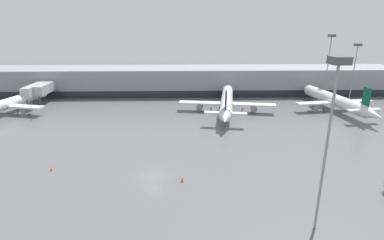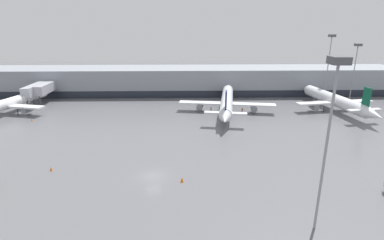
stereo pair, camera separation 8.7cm
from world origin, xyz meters
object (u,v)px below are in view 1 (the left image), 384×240
Objects in this scene: parked_jet_0 at (7,104)px; traffic_cone_0 at (51,169)px; apron_light_mast_5 at (333,100)px; apron_light_mast_6 at (330,49)px; traffic_cone_2 at (182,180)px; traffic_cone_4 at (243,109)px; parked_jet_2 at (335,100)px; parked_jet_1 at (227,102)px; traffic_cone_1 at (32,120)px; apron_light_mast_2 at (356,56)px.

parked_jet_0 reaches higher than traffic_cone_0.
traffic_cone_0 is 44.14m from apron_light_mast_5.
traffic_cone_0 is at bearing -144.13° from apron_light_mast_6.
parked_jet_0 reaches higher than traffic_cone_2.
traffic_cone_0 reaches higher than traffic_cone_4.
traffic_cone_4 is (64.92, 2.08, -2.53)m from parked_jet_0.
apron_light_mast_5 is (-1.07, -52.13, 15.58)m from traffic_cone_4.
parked_jet_2 is 44.14× the size of traffic_cone_2.
traffic_cone_1 is at bearing 106.83° from parked_jet_1.
traffic_cone_0 is at bearing 144.28° from parked_jet_1.
traffic_cone_2 is at bearing -130.79° from apron_light_mast_6.
traffic_cone_1 is at bearing -171.15° from traffic_cone_4.
apron_light_mast_2 is at bearing 17.92° from traffic_cone_4.
apron_light_mast_5 is (-38.54, -64.24, 1.80)m from apron_light_mast_2.
apron_light_mast_6 is at bearing -66.92° from parked_jet_0.
traffic_cone_0 is at bearing 168.82° from traffic_cone_2.
parked_jet_1 is 30.87m from parked_jet_2.
traffic_cone_0 is 91.70m from apron_light_mast_2.
apron_light_mast_6 reaches higher than traffic_cone_2.
traffic_cone_0 is at bearing -137.24° from traffic_cone_4.
apron_light_mast_5 is (38.14, -15.87, 15.55)m from traffic_cone_0.
apron_light_mast_2 is at bearing -62.71° from parked_jet_1.
parked_jet_1 is 48.65m from traffic_cone_0.
traffic_cone_4 is (55.67, 8.67, 0.04)m from traffic_cone_1.
apron_light_mast_5 reaches higher than traffic_cone_2.
apron_light_mast_2 is at bearing -49.54° from parked_jet_2.
apron_light_mast_2 is (102.39, 14.20, 11.25)m from parked_jet_0.
apron_light_mast_5 is (16.08, -11.51, 15.51)m from traffic_cone_2.
apron_light_mast_2 is (93.14, 20.78, 13.82)m from traffic_cone_1.
parked_jet_2 reaches higher than traffic_cone_4.
parked_jet_2 is at bearing -75.62° from parked_jet_0.
traffic_cone_2 is at bearing 124.12° from parked_jet_2.
apron_light_mast_5 is at bearing -166.46° from parked_jet_1.
parked_jet_1 is at bearing -161.83° from apron_light_mast_2.
apron_light_mast_6 is at bearing 49.21° from traffic_cone_2.
traffic_cone_2 is at bearing -136.01° from apron_light_mast_2.
parked_jet_2 is 54.36× the size of traffic_cone_4.
parked_jet_1 is at bearing 82.87° from parked_jet_2.
traffic_cone_2 is (-12.19, -38.81, -2.56)m from parked_jet_1.
apron_light_mast_6 is at bearing 65.02° from apron_light_mast_5.
traffic_cone_1 is 71.51m from apron_light_mast_5.
traffic_cone_0 is 0.89× the size of traffic_cone_2.
traffic_cone_1 is (9.25, -6.59, -2.57)m from parked_jet_0.
apron_light_mast_5 is at bearing -38.52° from traffic_cone_1.
apron_light_mast_2 reaches higher than traffic_cone_2.
parked_jet_1 reaches higher than traffic_cone_0.
traffic_cone_0 is (-34.25, -34.45, -2.61)m from parked_jet_1.
traffic_cone_2 is (38.52, -31.95, 0.12)m from traffic_cone_1.
parked_jet_1 is 1.82× the size of apron_light_mast_6.
parked_jet_0 is 53.79× the size of traffic_cone_4.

